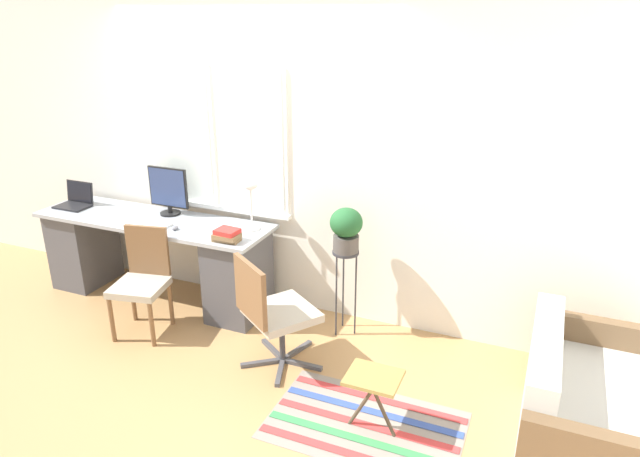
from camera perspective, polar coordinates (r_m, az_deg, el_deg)
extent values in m
plane|color=tan|center=(4.82, -9.95, -10.07)|extent=(14.00, 14.00, 0.00)
cube|color=white|center=(4.85, -6.59, 7.64)|extent=(9.00, 0.06, 2.70)
cube|color=white|center=(5.18, -13.68, 8.96)|extent=(0.66, 0.02, 1.23)
cube|color=white|center=(5.17, -13.75, 8.93)|extent=(0.59, 0.01, 1.16)
cube|color=white|center=(4.81, -6.90, 8.48)|extent=(0.66, 0.02, 1.23)
cube|color=white|center=(4.80, -6.96, 8.46)|extent=(0.59, 0.01, 1.16)
cube|color=white|center=(5.15, -9.95, 2.20)|extent=(1.40, 0.11, 0.04)
cube|color=#9EA3A8|center=(5.18, -16.43, 0.78)|extent=(2.17, 0.61, 0.03)
cube|color=#4C4C51|center=(5.86, -22.50, -1.63)|extent=(0.40, 0.53, 0.73)
cube|color=#4C4C51|center=(4.87, -8.17, -4.76)|extent=(0.40, 0.53, 0.73)
cube|color=black|center=(5.72, -23.51, 2.03)|extent=(0.31, 0.20, 0.02)
cube|color=black|center=(5.76, -22.88, 3.40)|extent=(0.31, 0.03, 0.20)
cube|color=black|center=(5.76, -22.92, 3.39)|extent=(0.27, 0.02, 0.18)
cylinder|color=black|center=(5.25, -14.73, 1.50)|extent=(0.18, 0.18, 0.02)
cylinder|color=black|center=(5.24, -14.77, 1.92)|extent=(0.04, 0.04, 0.07)
cube|color=black|center=(5.18, -14.94, 4.01)|extent=(0.39, 0.02, 0.35)
cube|color=navy|center=(5.17, -15.03, 3.97)|extent=(0.36, 0.01, 0.33)
cube|color=silver|center=(5.02, -16.57, 0.40)|extent=(0.34, 0.15, 0.02)
ellipsoid|color=slate|center=(4.86, -14.27, 0.05)|extent=(0.04, 0.07, 0.03)
cylinder|color=white|center=(4.76, -6.79, 0.00)|extent=(0.13, 0.13, 0.01)
cylinder|color=white|center=(4.70, -6.89, 2.03)|extent=(0.02, 0.02, 0.34)
ellipsoid|color=white|center=(4.64, -6.99, 4.32)|extent=(0.12, 0.12, 0.08)
cube|color=olive|center=(4.54, -9.32, -1.10)|extent=(0.22, 0.13, 0.03)
cube|color=olive|center=(4.53, -9.31, -0.75)|extent=(0.20, 0.14, 0.04)
cube|color=red|center=(4.52, -9.27, -0.29)|extent=(0.18, 0.16, 0.04)
cylinder|color=brown|center=(4.81, -20.13, -8.46)|extent=(0.04, 0.04, 0.41)
cylinder|color=brown|center=(4.65, -16.49, -9.05)|extent=(0.04, 0.04, 0.41)
cylinder|color=brown|center=(5.06, -18.20, -6.66)|extent=(0.04, 0.04, 0.41)
cylinder|color=brown|center=(4.91, -14.71, -7.15)|extent=(0.04, 0.04, 0.41)
cube|color=#B2A893|center=(4.76, -17.65, -5.64)|extent=(0.46, 0.45, 0.06)
cube|color=brown|center=(4.82, -16.85, -2.09)|extent=(0.35, 0.10, 0.42)
cube|color=#47474C|center=(4.51, -4.74, -12.00)|extent=(0.28, 0.21, 0.03)
cube|color=#47474C|center=(4.37, -5.84, -13.22)|extent=(0.27, 0.22, 0.03)
cube|color=#47474C|center=(4.26, -4.02, -14.16)|extent=(0.14, 0.31, 0.03)
cube|color=#47474C|center=(4.33, -1.80, -13.42)|extent=(0.32, 0.04, 0.03)
cube|color=#47474C|center=(4.48, -2.33, -12.11)|extent=(0.13, 0.31, 0.03)
cylinder|color=#333338|center=(4.28, -3.81, -10.84)|extent=(0.04, 0.04, 0.35)
cube|color=#B2A893|center=(4.18, -3.88, -8.43)|extent=(0.64, 0.63, 0.06)
cube|color=brown|center=(3.97, -6.99, -6.25)|extent=(0.37, 0.28, 0.42)
cube|color=beige|center=(3.82, 25.55, -17.39)|extent=(0.78, 1.06, 0.45)
cube|color=beige|center=(3.58, 21.53, -11.99)|extent=(0.16, 1.06, 0.31)
cube|color=brown|center=(4.25, 25.58, -11.82)|extent=(0.78, 0.09, 0.62)
cylinder|color=#333338|center=(4.43, 2.59, -2.39)|extent=(0.21, 0.21, 0.02)
cylinder|color=#333338|center=(4.56, 3.57, -6.69)|extent=(0.01, 0.01, 0.70)
cylinder|color=#333338|center=(4.66, 2.34, -5.99)|extent=(0.01, 0.01, 0.70)
cylinder|color=#333338|center=(4.53, 1.64, -6.82)|extent=(0.01, 0.01, 0.70)
cylinder|color=#514C47|center=(4.40, 2.61, -1.50)|extent=(0.20, 0.20, 0.13)
ellipsoid|color=#235B2D|center=(4.34, 2.64, 0.60)|extent=(0.25, 0.25, 0.23)
cube|color=gray|center=(3.84, 4.51, -18.99)|extent=(1.22, 0.76, 0.01)
cube|color=#C63838|center=(3.64, 3.01, -21.56)|extent=(1.20, 0.06, 0.00)
cube|color=#388E4C|center=(3.73, 3.79, -20.22)|extent=(1.20, 0.06, 0.00)
cube|color=#C63838|center=(3.83, 4.51, -18.94)|extent=(1.20, 0.06, 0.00)
cube|color=#334C99|center=(3.94, 5.19, -17.73)|extent=(1.20, 0.06, 0.00)
cube|color=#C63838|center=(4.04, 5.82, -16.58)|extent=(1.20, 0.06, 0.00)
cube|color=olive|center=(3.57, 5.38, -14.61)|extent=(0.33, 0.28, 0.02)
cylinder|color=#4C3D2D|center=(3.70, 4.39, -16.97)|extent=(0.21, 0.02, 0.39)
cylinder|color=#4C3D2D|center=(3.68, 6.15, -17.35)|extent=(0.21, 0.02, 0.39)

